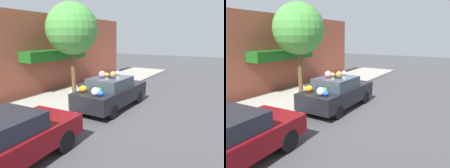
% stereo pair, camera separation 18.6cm
% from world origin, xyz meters
% --- Properties ---
extents(ground_plane, '(60.00, 60.00, 0.00)m').
position_xyz_m(ground_plane, '(0.00, 0.00, 0.00)').
color(ground_plane, '#424244').
extents(sidewalk_curb, '(24.00, 3.20, 0.14)m').
position_xyz_m(sidewalk_curb, '(0.00, 2.70, 0.07)').
color(sidewalk_curb, '#9E998E').
rests_on(sidewalk_curb, ground).
extents(building_facade, '(18.00, 1.20, 4.50)m').
position_xyz_m(building_facade, '(0.08, 4.90, 2.24)').
color(building_facade, '#9E4C38').
rests_on(building_facade, ground).
extents(street_tree, '(2.68, 2.68, 4.80)m').
position_xyz_m(street_tree, '(0.64, 2.78, 3.58)').
color(street_tree, brown).
rests_on(street_tree, sidewalk_curb).
extents(fire_hydrant, '(0.20, 0.20, 0.70)m').
position_xyz_m(fire_hydrant, '(-1.07, 1.53, 0.48)').
color(fire_hydrant, '#B2B2B7').
rests_on(fire_hydrant, sidewalk_curb).
extents(art_car, '(3.99, 1.75, 1.73)m').
position_xyz_m(art_car, '(-0.04, 0.02, 0.75)').
color(art_car, black).
rests_on(art_car, ground).
extents(parked_car_plain, '(4.07, 1.98, 1.36)m').
position_xyz_m(parked_car_plain, '(-5.41, -0.10, 0.72)').
color(parked_car_plain, maroon).
rests_on(parked_car_plain, ground).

